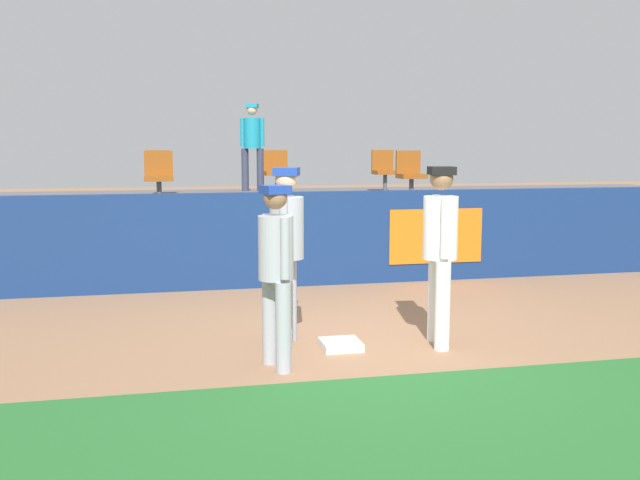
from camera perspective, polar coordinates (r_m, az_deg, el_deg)
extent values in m
plane|color=#936B4C|center=(7.45, 3.53, -8.57)|extent=(60.00, 60.00, 0.00)
cube|color=#26662B|center=(5.33, 10.78, -15.39)|extent=(18.00, 2.80, 0.01)
cube|color=white|center=(7.35, 1.68, -8.46)|extent=(0.40, 0.40, 0.08)
cylinder|color=white|center=(7.62, 9.31, -4.72)|extent=(0.16, 0.16, 0.92)
cylinder|color=white|center=(7.30, 9.88, -5.28)|extent=(0.16, 0.16, 0.92)
cylinder|color=white|center=(7.33, 9.72, 0.99)|extent=(0.41, 0.41, 0.65)
sphere|color=#8C6647|center=(7.29, 9.81, 4.94)|extent=(0.24, 0.24, 0.24)
cube|color=black|center=(7.29, 9.83, 5.55)|extent=(0.29, 0.29, 0.08)
cylinder|color=white|center=(7.54, 9.36, 1.33)|extent=(0.09, 0.09, 0.61)
cylinder|color=white|center=(7.12, 10.12, 0.95)|extent=(0.09, 0.09, 0.61)
ellipsoid|color=brown|center=(7.59, 10.08, -0.63)|extent=(0.15, 0.22, 0.28)
cylinder|color=#9EA3AD|center=(7.57, -2.48, -4.73)|extent=(0.16, 0.16, 0.91)
cylinder|color=#9EA3AD|center=(7.25, -2.87, -5.29)|extent=(0.16, 0.16, 0.91)
cylinder|color=#9EA3AD|center=(7.28, -2.71, 0.99)|extent=(0.45, 0.45, 0.64)
sphere|color=beige|center=(7.24, -2.74, 4.95)|extent=(0.24, 0.24, 0.24)
cube|color=#193899|center=(7.24, -2.74, 5.56)|extent=(0.32, 0.32, 0.08)
cylinder|color=#9EA3AD|center=(7.49, -2.46, 1.33)|extent=(0.09, 0.09, 0.60)
cylinder|color=#9EA3AD|center=(7.07, -2.98, 0.95)|extent=(0.09, 0.09, 0.60)
cylinder|color=#9EA3AD|center=(6.77, -4.09, -6.52)|extent=(0.14, 0.14, 0.85)
cylinder|color=#9EA3AD|center=(6.50, -2.98, -7.11)|extent=(0.14, 0.14, 0.85)
cylinder|color=#9EA3AD|center=(6.50, -3.60, -0.64)|extent=(0.40, 0.40, 0.60)
sphere|color=#8C6647|center=(6.45, -3.63, 3.46)|extent=(0.22, 0.22, 0.22)
cube|color=#193899|center=(6.44, -3.64, 4.10)|extent=(0.29, 0.29, 0.08)
cylinder|color=#9EA3AD|center=(6.67, -4.30, -0.26)|extent=(0.09, 0.09, 0.56)
cylinder|color=#9EA3AD|center=(6.32, -2.85, -0.70)|extent=(0.09, 0.09, 0.56)
cube|color=navy|center=(10.51, -1.44, 0.10)|extent=(18.00, 0.24, 1.40)
cube|color=orange|center=(10.97, 9.37, 0.31)|extent=(1.50, 0.02, 0.84)
cube|color=#59595E|center=(13.04, -3.58, 1.01)|extent=(18.00, 4.80, 1.16)
cylinder|color=#4C4C51|center=(12.35, 7.40, 4.22)|extent=(0.08, 0.08, 0.40)
cube|color=#8C4714|center=(12.34, 7.42, 5.15)|extent=(0.44, 0.44, 0.08)
cube|color=#8C4714|center=(12.51, 7.14, 6.29)|extent=(0.44, 0.06, 0.40)
cylinder|color=#4C4C51|center=(11.63, -12.89, 3.89)|extent=(0.08, 0.08, 0.40)
cube|color=#8C4714|center=(11.62, -12.92, 4.87)|extent=(0.46, 0.44, 0.08)
cube|color=#8C4714|center=(11.80, -12.94, 6.08)|extent=(0.46, 0.06, 0.40)
cylinder|color=#4C4C51|center=(13.42, -12.93, 4.36)|extent=(0.08, 0.08, 0.40)
cube|color=#8C4714|center=(13.42, -12.96, 5.21)|extent=(0.45, 0.44, 0.08)
cube|color=#8C4714|center=(13.60, -12.98, 6.25)|extent=(0.45, 0.06, 0.40)
cylinder|color=#4C4C51|center=(13.59, -3.49, 4.58)|extent=(0.08, 0.08, 0.40)
cube|color=#8C4714|center=(13.58, -3.49, 5.42)|extent=(0.47, 0.44, 0.08)
cube|color=#8C4714|center=(13.76, -3.63, 6.45)|extent=(0.47, 0.06, 0.40)
cylinder|color=#4C4C51|center=(14.08, 5.29, 4.66)|extent=(0.08, 0.08, 0.40)
cube|color=#8C4714|center=(14.07, 5.30, 5.48)|extent=(0.44, 0.44, 0.08)
cube|color=#8C4714|center=(14.25, 5.08, 6.47)|extent=(0.44, 0.06, 0.40)
cylinder|color=#33384C|center=(14.51, -4.85, 5.68)|extent=(0.15, 0.15, 0.87)
cylinder|color=#33384C|center=(14.56, -6.08, 5.67)|extent=(0.15, 0.15, 0.87)
cylinder|color=teal|center=(14.53, -5.50, 8.59)|extent=(0.42, 0.42, 0.61)
sphere|color=beige|center=(14.54, -5.53, 10.48)|extent=(0.23, 0.23, 0.23)
cube|color=teal|center=(14.55, -5.53, 10.77)|extent=(0.30, 0.30, 0.08)
cylinder|color=teal|center=(14.49, -4.71, 8.68)|extent=(0.09, 0.09, 0.57)
cylinder|color=teal|center=(14.57, -6.30, 8.66)|extent=(0.09, 0.09, 0.57)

